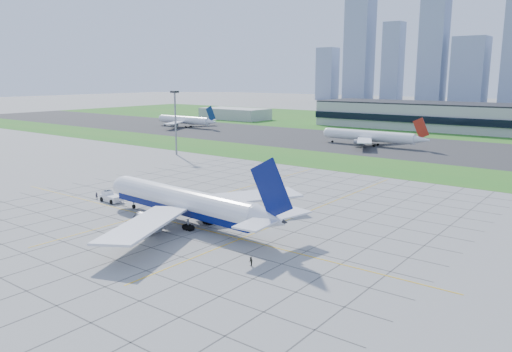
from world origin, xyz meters
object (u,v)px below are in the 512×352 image
(distant_jet_1, at_px, (370,136))
(light_mast, at_px, (175,115))
(distant_jet_0, at_px, (185,120))
(crew_near, at_px, (97,196))
(crew_far, at_px, (251,262))
(pushback_tug, at_px, (111,197))
(airliner, at_px, (185,202))

(distant_jet_1, bearing_deg, light_mast, -125.04)
(light_mast, bearing_deg, distant_jet_0, 133.56)
(light_mast, relative_size, distant_jet_0, 0.56)
(crew_near, height_order, crew_far, crew_near)
(light_mast, distance_m, pushback_tug, 78.53)
(airliner, relative_size, crew_near, 32.09)
(light_mast, distance_m, distant_jet_0, 112.17)
(light_mast, height_order, crew_near, light_mast)
(airliner, distance_m, distant_jet_0, 209.03)
(pushback_tug, distance_m, distant_jet_1, 136.80)
(crew_near, bearing_deg, airliner, -52.54)
(light_mast, xyz_separation_m, distant_jet_0, (-76.88, 80.84, -11.69))
(crew_near, relative_size, crew_far, 1.04)
(airliner, xyz_separation_m, crew_near, (-34.20, 1.63, -3.80))
(light_mast, bearing_deg, distant_jet_1, 54.96)
(crew_near, xyz_separation_m, distant_jet_0, (-114.56, 145.21, 3.64))
(airliner, xyz_separation_m, distant_jet_0, (-148.77, 146.83, -0.17))
(light_mast, height_order, crew_far, light_mast)
(pushback_tug, bearing_deg, crew_near, -172.06)
(crew_far, distance_m, distant_jet_0, 235.95)
(light_mast, bearing_deg, crew_near, -59.65)
(crew_near, bearing_deg, light_mast, 70.53)
(light_mast, distance_m, distant_jet_1, 89.42)
(crew_far, bearing_deg, crew_near, -153.11)
(light_mast, xyz_separation_m, distant_jet_1, (50.90, 72.58, -11.69))
(pushback_tug, bearing_deg, airliner, -0.55)
(light_mast, relative_size, airliner, 0.47)
(pushback_tug, xyz_separation_m, distant_jet_1, (7.86, 136.53, 3.33))
(crew_far, height_order, distant_jet_0, distant_jet_0)
(distant_jet_0, bearing_deg, crew_near, -51.73)
(airliner, bearing_deg, distant_jet_0, 138.87)
(pushback_tug, distance_m, distant_jet_0, 188.03)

